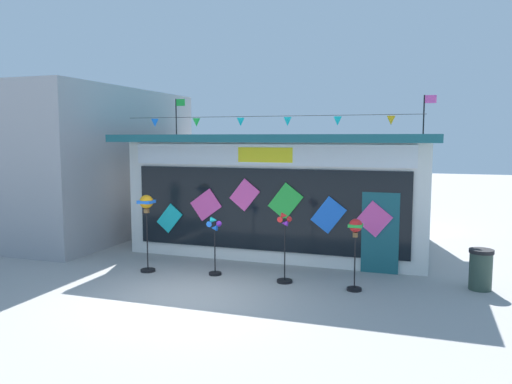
% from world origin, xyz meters
% --- Properties ---
extents(ground_plane, '(80.00, 80.00, 0.00)m').
position_xyz_m(ground_plane, '(0.00, 0.00, 0.00)').
color(ground_plane, '#9E9B99').
extents(kite_shop_building, '(8.60, 5.65, 4.58)m').
position_xyz_m(kite_shop_building, '(0.66, 5.56, 1.72)').
color(kite_shop_building, silver).
rests_on(kite_shop_building, ground_plane).
extents(wind_spinner_far_left, '(0.36, 0.36, 1.92)m').
position_xyz_m(wind_spinner_far_left, '(-1.87, 1.44, 1.48)').
color(wind_spinner_far_left, black).
rests_on(wind_spinner_far_left, ground_plane).
extents(wind_spinner_left, '(0.34, 0.31, 1.43)m').
position_xyz_m(wind_spinner_left, '(-0.16, 1.68, 0.85)').
color(wind_spinner_left, black).
rests_on(wind_spinner_left, ground_plane).
extents(wind_spinner_center_left, '(0.36, 0.36, 1.63)m').
position_xyz_m(wind_spinner_center_left, '(1.62, 1.60, 0.82)').
color(wind_spinner_center_left, black).
rests_on(wind_spinner_center_left, ground_plane).
extents(wind_spinner_center_right, '(0.33, 0.33, 1.59)m').
position_xyz_m(wind_spinner_center_right, '(3.23, 1.52, 1.17)').
color(wind_spinner_center_right, black).
rests_on(wind_spinner_center_right, ground_plane).
extents(trash_bin, '(0.52, 0.52, 0.90)m').
position_xyz_m(trash_bin, '(5.83, 2.47, 0.46)').
color(trash_bin, '#2D4238').
rests_on(trash_bin, ground_plane).
extents(neighbour_building, '(7.20, 7.75, 4.92)m').
position_xyz_m(neighbour_building, '(-8.01, 5.35, 2.46)').
color(neighbour_building, '#99999E').
rests_on(neighbour_building, ground_plane).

